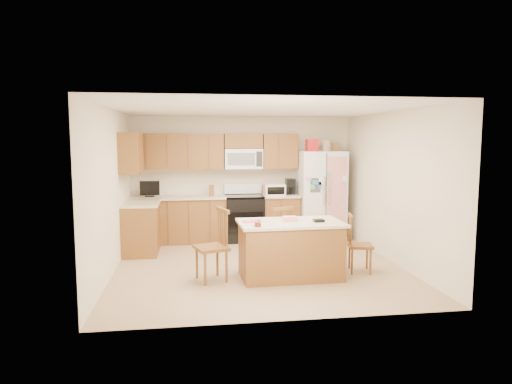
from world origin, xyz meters
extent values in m
plane|color=#A18260|center=(0.00, 0.00, 0.00)|extent=(4.50, 4.50, 0.00)
cube|color=beige|center=(0.00, 2.25, 1.25)|extent=(4.50, 0.10, 2.50)
cube|color=beige|center=(0.00, -2.25, 1.25)|extent=(4.50, 0.10, 2.50)
cube|color=beige|center=(-2.25, 0.00, 1.25)|extent=(0.10, 4.50, 2.50)
cube|color=beige|center=(2.25, 0.00, 1.25)|extent=(0.10, 4.50, 2.50)
cube|color=white|center=(0.00, 0.00, 2.50)|extent=(4.50, 4.50, 0.04)
cube|color=olive|center=(-1.31, 1.95, 0.44)|extent=(1.87, 0.60, 0.88)
cube|color=olive|center=(0.74, 1.95, 0.44)|extent=(0.72, 0.60, 0.88)
cube|color=olive|center=(-1.95, 1.17, 0.44)|extent=(0.60, 0.95, 0.88)
cube|color=beige|center=(-1.31, 1.94, 0.90)|extent=(1.87, 0.64, 0.04)
cube|color=beige|center=(0.74, 1.94, 0.90)|extent=(0.72, 0.64, 0.04)
cube|color=beige|center=(-1.94, 1.17, 0.90)|extent=(0.64, 0.95, 0.04)
cube|color=olive|center=(-1.32, 2.08, 1.80)|extent=(1.85, 0.33, 0.70)
cube|color=olive|center=(0.75, 2.08, 1.80)|extent=(0.70, 0.33, 0.70)
cube|color=olive|center=(0.00, 2.08, 2.00)|extent=(0.76, 0.33, 0.29)
cube|color=olive|center=(-2.08, 1.17, 1.80)|extent=(0.33, 0.95, 0.70)
cube|color=brown|center=(-1.90, 1.92, 1.80)|extent=(0.02, 0.01, 0.66)
cube|color=brown|center=(-1.90, 1.65, 0.44)|extent=(0.02, 0.01, 0.84)
cube|color=brown|center=(-1.50, 1.92, 1.80)|extent=(0.02, 0.01, 0.66)
cube|color=brown|center=(-1.50, 1.65, 0.44)|extent=(0.02, 0.01, 0.84)
cube|color=brown|center=(-1.10, 1.92, 1.80)|extent=(0.02, 0.01, 0.66)
cube|color=brown|center=(-1.10, 1.65, 0.44)|extent=(0.02, 0.01, 0.84)
cube|color=brown|center=(-0.70, 1.92, 1.80)|extent=(0.01, 0.01, 0.66)
cube|color=brown|center=(-0.70, 1.65, 0.44)|extent=(0.01, 0.01, 0.84)
cube|color=brown|center=(0.70, 1.92, 1.80)|extent=(0.01, 0.01, 0.66)
cube|color=brown|center=(0.70, 1.65, 0.44)|extent=(0.01, 0.01, 0.84)
cube|color=white|center=(0.00, 2.06, 1.65)|extent=(0.76, 0.38, 0.40)
cube|color=slate|center=(-0.06, 1.86, 1.65)|extent=(0.54, 0.01, 0.24)
cube|color=#262626|center=(0.30, 1.86, 1.65)|extent=(0.12, 0.01, 0.30)
cube|color=olive|center=(-0.65, 1.95, 1.03)|extent=(0.10, 0.14, 0.22)
cube|color=black|center=(-1.85, 1.97, 0.93)|extent=(0.18, 0.12, 0.02)
cube|color=black|center=(-1.85, 1.97, 1.09)|extent=(0.38, 0.03, 0.28)
cube|color=#D84F1E|center=(0.58, 2.03, 1.01)|extent=(0.35, 0.22, 0.18)
cube|color=white|center=(0.60, 1.80, 1.04)|extent=(0.40, 0.28, 0.23)
cube|color=black|center=(0.60, 1.66, 1.04)|extent=(0.34, 0.01, 0.15)
cube|color=black|center=(0.96, 2.00, 1.08)|extent=(0.18, 0.22, 0.32)
cylinder|color=black|center=(0.96, 1.93, 1.01)|extent=(0.12, 0.12, 0.12)
cube|color=black|center=(0.00, 1.93, 0.44)|extent=(0.76, 0.64, 0.88)
cube|color=black|center=(0.00, 1.60, 0.42)|extent=(0.68, 0.01, 0.42)
cube|color=black|center=(0.00, 1.93, 0.91)|extent=(0.76, 0.64, 0.03)
cube|color=white|center=(0.00, 2.19, 1.03)|extent=(0.76, 0.10, 0.20)
cube|color=white|center=(1.57, 1.88, 0.90)|extent=(0.90, 0.75, 1.80)
cube|color=#4C4C4C|center=(1.57, 1.49, 0.90)|extent=(0.02, 0.01, 1.75)
cube|color=silver|center=(1.52, 1.47, 1.05)|extent=(0.02, 0.03, 0.55)
cube|color=silver|center=(1.62, 1.47, 1.05)|extent=(0.02, 0.03, 0.55)
cube|color=#3F3F44|center=(1.35, 1.49, 1.15)|extent=(0.20, 0.01, 0.28)
cube|color=#D84C59|center=(1.77, 1.49, 1.05)|extent=(0.42, 0.01, 1.30)
cube|color=red|center=(1.37, 1.88, 1.92)|extent=(0.22, 0.22, 0.24)
cylinder|color=tan|center=(1.67, 1.82, 1.91)|extent=(0.18, 0.18, 0.22)
cube|color=olive|center=(1.85, 1.96, 1.89)|extent=(0.18, 0.20, 0.18)
cube|color=olive|center=(0.39, -0.63, 0.40)|extent=(1.47, 0.85, 0.79)
cube|color=beige|center=(0.39, -0.63, 0.81)|extent=(1.55, 0.93, 0.04)
cylinder|color=red|center=(-0.14, -0.94, 0.86)|extent=(0.08, 0.08, 0.06)
cylinder|color=white|center=(-0.14, -0.94, 0.88)|extent=(0.09, 0.09, 0.09)
cube|color=#F6ABB4|center=(0.38, -0.59, 0.87)|extent=(0.20, 0.16, 0.07)
cube|color=black|center=(0.79, -0.71, 0.85)|extent=(0.15, 0.12, 0.04)
cube|color=white|center=(-0.24, -0.74, 0.84)|extent=(0.31, 0.25, 0.01)
cube|color=#D84C4C|center=(-0.20, -0.66, 0.86)|extent=(0.27, 0.21, 0.01)
cylinder|color=white|center=(0.12, -0.86, 0.84)|extent=(0.14, 0.05, 0.01)
cube|color=olive|center=(-0.78, -0.63, 0.48)|extent=(0.54, 0.56, 0.05)
cylinder|color=olive|center=(-0.99, -0.51, 0.23)|extent=(0.04, 0.04, 0.46)
cylinder|color=olive|center=(-0.88, -0.85, 0.23)|extent=(0.04, 0.04, 0.46)
cylinder|color=olive|center=(-0.68, -0.41, 0.23)|extent=(0.04, 0.04, 0.46)
cylinder|color=olive|center=(-0.57, -0.76, 0.23)|extent=(0.04, 0.04, 0.46)
cylinder|color=olive|center=(-0.65, -0.42, 0.76)|extent=(0.02, 0.02, 0.51)
cylinder|color=olive|center=(-0.63, -0.50, 0.76)|extent=(0.02, 0.02, 0.51)
cylinder|color=olive|center=(-0.61, -0.58, 0.76)|extent=(0.02, 0.02, 0.51)
cylinder|color=olive|center=(-0.58, -0.65, 0.76)|extent=(0.02, 0.02, 0.51)
cylinder|color=olive|center=(-0.56, -0.73, 0.76)|extent=(0.02, 0.02, 0.51)
cube|color=olive|center=(-0.61, -0.58, 1.02)|extent=(0.17, 0.42, 0.05)
cube|color=olive|center=(0.32, 0.05, 0.45)|extent=(0.54, 0.53, 0.04)
cylinder|color=olive|center=(0.42, 0.25, 0.21)|extent=(0.04, 0.04, 0.43)
cylinder|color=olive|center=(0.10, 0.12, 0.21)|extent=(0.04, 0.04, 0.43)
cylinder|color=olive|center=(0.53, -0.02, 0.21)|extent=(0.04, 0.04, 0.43)
cylinder|color=olive|center=(0.22, -0.15, 0.21)|extent=(0.04, 0.04, 0.43)
cylinder|color=olive|center=(0.52, -0.05, 0.71)|extent=(0.02, 0.02, 0.48)
cylinder|color=olive|center=(0.45, -0.08, 0.71)|extent=(0.02, 0.02, 0.48)
cylinder|color=olive|center=(0.38, -0.11, 0.71)|extent=(0.02, 0.02, 0.48)
cylinder|color=olive|center=(0.31, -0.13, 0.71)|extent=(0.02, 0.02, 0.48)
cylinder|color=olive|center=(0.24, -0.16, 0.71)|extent=(0.02, 0.02, 0.48)
cube|color=olive|center=(0.38, -0.11, 0.95)|extent=(0.38, 0.19, 0.05)
cube|color=olive|center=(1.51, -0.52, 0.41)|extent=(0.44, 0.45, 0.04)
cylinder|color=olive|center=(1.61, -0.70, 0.20)|extent=(0.03, 0.03, 0.39)
cylinder|color=olive|center=(1.67, -0.40, 0.20)|extent=(0.03, 0.03, 0.39)
cylinder|color=olive|center=(1.34, -0.64, 0.20)|extent=(0.03, 0.03, 0.39)
cylinder|color=olive|center=(1.41, -0.34, 0.20)|extent=(0.03, 0.03, 0.39)
cylinder|color=olive|center=(1.32, -0.62, 0.65)|extent=(0.02, 0.02, 0.44)
cylinder|color=olive|center=(1.34, -0.55, 0.65)|extent=(0.02, 0.02, 0.44)
cylinder|color=olive|center=(1.35, -0.49, 0.65)|extent=(0.02, 0.02, 0.44)
cylinder|color=olive|center=(1.37, -0.42, 0.65)|extent=(0.02, 0.02, 0.44)
cylinder|color=olive|center=(1.38, -0.35, 0.65)|extent=(0.02, 0.02, 0.44)
cube|color=olive|center=(1.35, -0.49, 0.87)|extent=(0.11, 0.37, 0.05)
camera|label=1|loc=(-1.06, -7.08, 2.03)|focal=32.00mm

